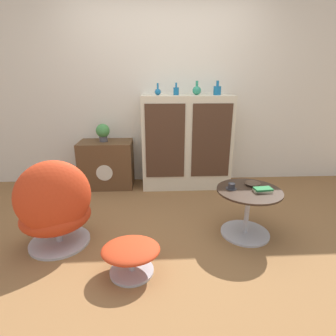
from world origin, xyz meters
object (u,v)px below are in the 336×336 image
object	(u,v)px
potted_plant	(103,132)
coffee_table	(247,209)
bowl	(253,183)
tv_console	(107,164)
vase_inner_right	(197,90)
teacup	(231,187)
vase_inner_left	(176,91)
book_stack	(263,190)
egg_chair	(55,208)
sideboard	(186,142)
vase_rightmost	(217,90)
vase_leftmost	(158,91)
ottoman	(131,253)

from	to	relation	value
potted_plant	coffee_table	bearing A→B (deg)	-40.22
coffee_table	bowl	size ratio (longest dim) A/B	4.00
tv_console	vase_inner_right	bearing A→B (deg)	-0.57
potted_plant	teacup	size ratio (longest dim) A/B	2.36
potted_plant	vase_inner_left	bearing A→B (deg)	-0.75
teacup	book_stack	xyz separation A→B (m)	(0.27, -0.08, -0.00)
egg_chair	coffee_table	distance (m)	1.73
potted_plant	teacup	world-z (taller)	potted_plant
sideboard	teacup	bearing A→B (deg)	-77.59
egg_chair	vase_inner_left	world-z (taller)	vase_inner_left
vase_rightmost	potted_plant	distance (m)	1.59
coffee_table	egg_chair	bearing A→B (deg)	-176.40
vase_inner_right	bowl	distance (m)	1.49
potted_plant	vase_rightmost	bearing A→B (deg)	-0.48
sideboard	bowl	size ratio (longest dim) A/B	8.33
potted_plant	book_stack	bearing A→B (deg)	-39.35
vase_rightmost	book_stack	size ratio (longest dim) A/B	1.05
coffee_table	book_stack	bearing A→B (deg)	-23.72
tv_console	egg_chair	xyz separation A→B (m)	(-0.20, -1.42, 0.06)
egg_chair	book_stack	xyz separation A→B (m)	(1.83, 0.06, 0.10)
tv_console	bowl	world-z (taller)	tv_console
vase_rightmost	vase_leftmost	bearing A→B (deg)	180.00
bowl	potted_plant	bearing A→B (deg)	143.54
tv_console	book_stack	world-z (taller)	tv_console
vase_leftmost	bowl	bearing A→B (deg)	-53.26
vase_inner_right	potted_plant	size ratio (longest dim) A/B	0.73
sideboard	vase_inner_right	world-z (taller)	vase_inner_right
potted_plant	teacup	bearing A→B (deg)	-42.60
egg_chair	vase_leftmost	bearing A→B (deg)	57.05
teacup	book_stack	distance (m)	0.28
bowl	vase_inner_left	bearing A→B (deg)	118.75
coffee_table	vase_inner_right	size ratio (longest dim) A/B	3.41
ottoman	vase_rightmost	xyz separation A→B (m)	(1.01, 1.78, 1.12)
vase_inner_right	potted_plant	bearing A→B (deg)	179.41
sideboard	ottoman	size ratio (longest dim) A/B	2.76
ottoman	vase_rightmost	world-z (taller)	vase_rightmost
egg_chair	vase_inner_left	bearing A→B (deg)	50.83
coffee_table	vase_inner_right	world-z (taller)	vase_inner_right
sideboard	vase_inner_left	xyz separation A→B (m)	(-0.14, 0.00, 0.67)
egg_chair	potted_plant	world-z (taller)	potted_plant
coffee_table	vase_inner_right	xyz separation A→B (m)	(-0.31, 1.30, 1.03)
tv_console	egg_chair	distance (m)	1.43
vase_leftmost	bowl	distance (m)	1.68
vase_inner_left	potted_plant	size ratio (longest dim) A/B	0.64
tv_console	book_stack	distance (m)	2.13
egg_chair	tv_console	bearing A→B (deg)	82.11
tv_console	teacup	xyz separation A→B (m)	(1.37, -1.28, 0.17)
vase_rightmost	book_stack	bearing A→B (deg)	-83.45
vase_inner_left	book_stack	bearing A→B (deg)	-62.99
vase_inner_left	potted_plant	distance (m)	1.10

